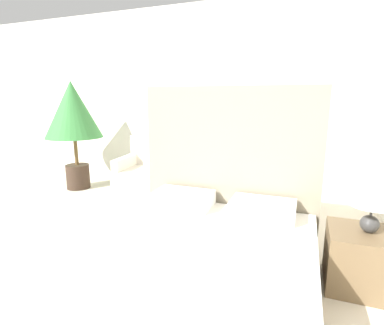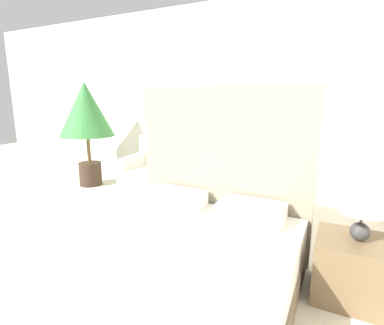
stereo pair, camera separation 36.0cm
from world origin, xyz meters
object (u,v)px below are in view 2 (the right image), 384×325
object	(u,v)px
armchair_near_window_right	(199,185)
nightstand	(351,269)
bed	(173,266)
potted_palm	(86,114)
side_table	(171,186)
armchair_near_window_left	(148,178)
table_lamp	(364,202)

from	to	relation	value
armchair_near_window_right	nightstand	distance (m)	2.29
bed	armchair_near_window_right	distance (m)	2.09
bed	potted_palm	world-z (taller)	potted_palm
bed	side_table	size ratio (longest dim) A/B	4.55
side_table	armchair_near_window_left	bearing A→B (deg)	171.96
table_lamp	side_table	size ratio (longest dim) A/B	0.90
bed	side_table	world-z (taller)	bed
armchair_near_window_left	nightstand	bearing A→B (deg)	-30.59
armchair_near_window_right	potted_palm	distance (m)	2.32
armchair_near_window_left	potted_palm	distance (m)	1.57
armchair_near_window_right	table_lamp	world-z (taller)	armchair_near_window_right
armchair_near_window_right	table_lamp	size ratio (longest dim) A/B	2.16
nightstand	potted_palm	bearing A→B (deg)	160.97
bed	potted_palm	size ratio (longest dim) A/B	1.21
armchair_near_window_left	table_lamp	size ratio (longest dim) A/B	2.16
armchair_near_window_left	armchair_near_window_right	bearing A→B (deg)	-4.97
armchair_near_window_right	table_lamp	bearing A→B (deg)	-40.52
nightstand	table_lamp	distance (m)	0.53
bed	armchair_near_window_left	size ratio (longest dim) A/B	2.35
bed	nightstand	bearing A→B (deg)	29.33
nightstand	side_table	xyz separation A→B (m)	(-2.31, 1.25, -0.00)
armchair_near_window_left	nightstand	distance (m)	3.05
armchair_near_window_right	potted_palm	world-z (taller)	potted_palm
armchair_near_window_left	nightstand	world-z (taller)	armchair_near_window_left
table_lamp	side_table	xyz separation A→B (m)	(-2.34, 1.25, -0.53)
armchair_near_window_left	side_table	bearing A→B (deg)	-13.01
armchair_near_window_left	potted_palm	xyz separation A→B (m)	(-1.26, 0.06, 0.94)
armchair_near_window_right	nightstand	size ratio (longest dim) A/B	1.79
potted_palm	table_lamp	bearing A→B (deg)	-18.84
potted_palm	side_table	bearing A→B (deg)	-4.24
armchair_near_window_right	potted_palm	size ratio (longest dim) A/B	0.52
armchair_near_window_right	table_lamp	xyz separation A→B (m)	(1.91, -1.31, 0.48)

